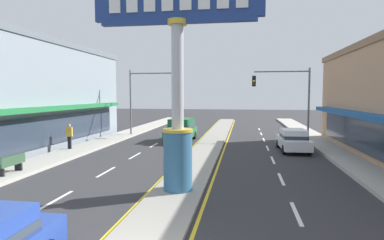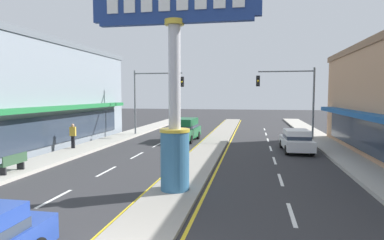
{
  "view_description": "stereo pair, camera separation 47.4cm",
  "coord_description": "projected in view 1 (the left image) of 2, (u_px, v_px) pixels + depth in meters",
  "views": [
    {
      "loc": [
        2.56,
        -5.99,
        3.92
      ],
      "look_at": [
        -0.1,
        10.51,
        2.6
      ],
      "focal_mm": 30.12,
      "sensor_mm": 36.0,
      "label": 1
    },
    {
      "loc": [
        3.02,
        -5.91,
        3.92
      ],
      "look_at": [
        -0.1,
        10.51,
        2.6
      ],
      "focal_mm": 30.12,
      "sensor_mm": 36.0,
      "label": 2
    }
  ],
  "objects": [
    {
      "name": "sidewalk_left",
      "position": [
        88.0,
        147.0,
        23.74
      ],
      "size": [
        2.28,
        60.0,
        0.18
      ],
      "primitive_type": "cube",
      "color": "#ADA89E",
      "rests_on": "ground"
    },
    {
      "name": "street_bench",
      "position": [
        11.0,
        164.0,
        15.28
      ],
      "size": [
        0.48,
        1.6,
        0.88
      ],
      "color": "#2D4C33",
      "rests_on": "sidewalk_left"
    },
    {
      "name": "median_strip",
      "position": [
        209.0,
        146.0,
        24.32
      ],
      "size": [
        2.03,
        52.0,
        0.14
      ],
      "primitive_type": "cube",
      "color": "gray",
      "rests_on": "ground"
    },
    {
      "name": "district_sign",
      "position": [
        178.0,
        84.0,
        12.5
      ],
      "size": [
        6.58,
        1.19,
        8.13
      ],
      "color": "#33668C",
      "rests_on": "median_strip"
    },
    {
      "name": "lane_markings",
      "position": [
        207.0,
        150.0,
        22.99
      ],
      "size": [
        8.77,
        52.0,
        0.01
      ],
      "color": "silver",
      "rests_on": "ground"
    },
    {
      "name": "sedan_near_left_lane",
      "position": [
        293.0,
        140.0,
        22.33
      ],
      "size": [
        1.98,
        4.37,
        1.53
      ],
      "color": "white",
      "rests_on": "ground"
    },
    {
      "name": "traffic_light_right_side",
      "position": [
        288.0,
        91.0,
        27.55
      ],
      "size": [
        4.86,
        0.46,
        6.2
      ],
      "color": "slate",
      "rests_on": "ground"
    },
    {
      "name": "sidewalk_right",
      "position": [
        339.0,
        154.0,
        20.96
      ],
      "size": [
        2.28,
        60.0,
        0.18
      ],
      "primitive_type": "cube",
      "color": "#ADA89E",
      "rests_on": "ground"
    },
    {
      "name": "traffic_light_left_side",
      "position": [
        148.0,
        91.0,
        29.96
      ],
      "size": [
        4.86,
        0.46,
        6.2
      ],
      "color": "slate",
      "rests_on": "ground"
    },
    {
      "name": "pedestrian_near_kerb",
      "position": [
        69.0,
        135.0,
        22.23
      ],
      "size": [
        0.44,
        0.3,
        1.72
      ],
      "color": "black",
      "rests_on": "sidewalk_left"
    },
    {
      "name": "suv_near_right_lane",
      "position": [
        181.0,
        129.0,
        27.27
      ],
      "size": [
        2.13,
        4.68,
        1.9
      ],
      "color": "#14562D",
      "rests_on": "ground"
    },
    {
      "name": "storefront_left",
      "position": [
        4.0,
        94.0,
        23.02
      ],
      "size": [
        8.9,
        22.49,
        7.9
      ],
      "color": "gray",
      "rests_on": "ground"
    }
  ]
}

